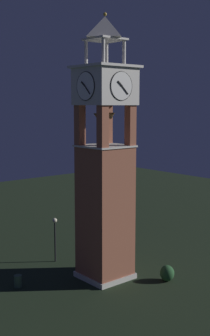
{
  "coord_description": "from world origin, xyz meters",
  "views": [
    {
      "loc": [
        -22.64,
        19.05,
        11.88
      ],
      "look_at": [
        0.0,
        0.0,
        7.67
      ],
      "focal_mm": 47.64,
      "sensor_mm": 36.0,
      "label": 1
    }
  ],
  "objects_px": {
    "park_bench": "(124,251)",
    "trash_bin": "(18,281)",
    "clock_tower": "(105,173)",
    "lamp_post": "(55,231)"
  },
  "relations": [
    {
      "from": "clock_tower",
      "to": "lamp_post",
      "type": "xyz_separation_m",
      "value": [
        4.83,
        0.9,
        -4.94
      ]
    },
    {
      "from": "lamp_post",
      "to": "trash_bin",
      "type": "bearing_deg",
      "value": 118.17
    },
    {
      "from": "trash_bin",
      "to": "lamp_post",
      "type": "bearing_deg",
      "value": -61.83
    },
    {
      "from": "clock_tower",
      "to": "park_bench",
      "type": "relative_size",
      "value": 10.69
    },
    {
      "from": "lamp_post",
      "to": "trash_bin",
      "type": "distance_m",
      "value": 5.56
    },
    {
      "from": "park_bench",
      "to": "lamp_post",
      "type": "distance_m",
      "value": 5.69
    },
    {
      "from": "clock_tower",
      "to": "trash_bin",
      "type": "relative_size",
      "value": 22.17
    },
    {
      "from": "park_bench",
      "to": "lamp_post",
      "type": "bearing_deg",
      "value": 60.87
    },
    {
      "from": "trash_bin",
      "to": "park_bench",
      "type": "bearing_deg",
      "value": -90.97
    },
    {
      "from": "park_bench",
      "to": "trash_bin",
      "type": "relative_size",
      "value": 2.07
    }
  ]
}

